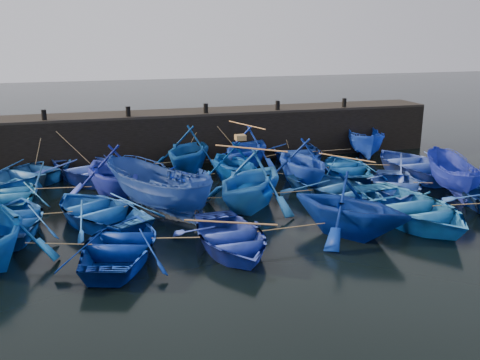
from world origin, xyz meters
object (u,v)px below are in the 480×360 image
object	(u,v)px
boat_0	(33,172)
boat_8	(167,179)
wooden_crate	(240,137)
boat_13	(14,219)

from	to	relation	value
boat_0	boat_8	size ratio (longest dim) A/B	1.10
boat_8	wooden_crate	distance (m)	3.80
boat_13	wooden_crate	size ratio (longest dim) A/B	9.85
boat_13	boat_8	bearing A→B (deg)	-146.66
boat_0	boat_13	distance (m)	6.29
boat_8	boat_13	bearing A→B (deg)	169.15
boat_8	boat_13	size ratio (longest dim) A/B	1.06
boat_13	wooden_crate	xyz separation A→B (m)	(9.33, 3.64, 1.69)
boat_0	boat_8	bearing A→B (deg)	-163.47
boat_13	wooden_crate	bearing A→B (deg)	-156.17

